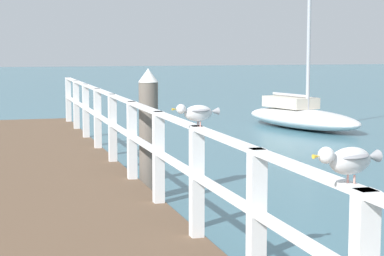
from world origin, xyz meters
TOP-DOWN VIEW (x-y plane):
  - pier_deck at (0.00, 9.29)m, footprint 2.32×18.58m
  - pier_railing at (1.08, 9.29)m, footprint 0.12×17.10m
  - dock_piling_far at (1.46, 10.72)m, footprint 0.29×0.29m
  - seagull_foreground at (1.07, 4.06)m, footprint 0.47×0.23m
  - seagull_background at (1.07, 6.92)m, footprint 0.48×0.21m
  - boat_3 at (7.45, 18.39)m, footprint 2.49×4.55m

SIDE VIEW (x-z plane):
  - pier_deck at x=0.00m, z-range 0.00..0.43m
  - boat_3 at x=7.45m, z-range -2.15..2.83m
  - dock_piling_far at x=1.46m, z-range 0.01..1.92m
  - pier_railing at x=1.08m, z-range 0.55..1.61m
  - seagull_foreground at x=1.07m, z-range 1.52..1.73m
  - seagull_background at x=1.07m, z-range 1.52..1.73m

